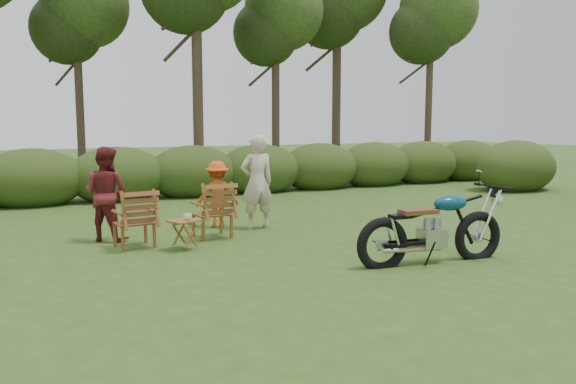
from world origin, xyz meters
name	(u,v)px	position (x,y,z in m)	size (l,w,h in m)	color
ground	(391,275)	(0.00, 0.00, 0.00)	(80.00, 80.00, 0.00)	#284818
tree_line	(200,58)	(0.50, 9.74, 3.81)	(22.52, 11.62, 8.14)	#3A2B1F
motorcycle	(431,262)	(0.90, 0.27, 0.00)	(2.23, 0.85, 1.27)	#0B678F
lawn_chair_right	(213,237)	(-1.34, 3.37, 0.00)	(0.67, 0.67, 0.97)	brown
lawn_chair_left	(135,247)	(-2.72, 3.19, 0.00)	(0.65, 0.65, 0.94)	brown
side_table	(185,235)	(-2.04, 2.64, 0.24)	(0.46, 0.39, 0.48)	brown
cup	(188,217)	(-2.00, 2.61, 0.53)	(0.13, 0.13, 0.10)	beige
adult_a	(257,228)	(-0.30, 3.80, 0.00)	(0.65, 0.43, 1.78)	beige
adult_b	(108,240)	(-3.03, 3.93, 0.00)	(0.78, 0.61, 1.60)	maroon
child	(218,227)	(-0.93, 4.26, 0.00)	(0.82, 0.47, 1.27)	#CE4513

